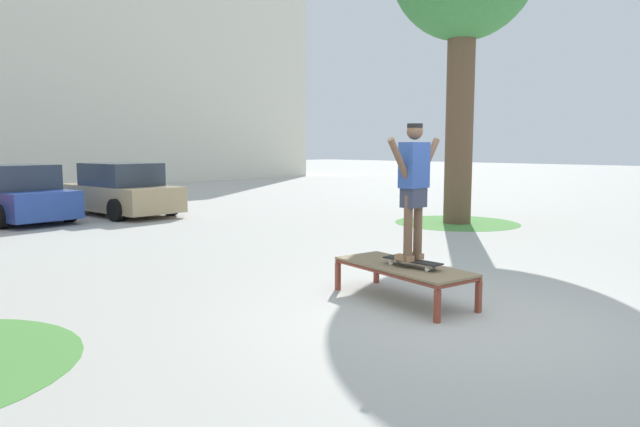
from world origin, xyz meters
name	(u,v)px	position (x,y,z in m)	size (l,w,h in m)	color
ground_plane	(457,318)	(0.00, 0.00, 0.00)	(120.00, 120.00, 0.00)	#B7B5AD
skate_box	(403,269)	(0.18, 0.91, 0.41)	(1.07, 2.00, 0.46)	brown
skateboard	(412,261)	(0.16, 0.75, 0.54)	(0.21, 0.80, 0.09)	black
skater	(414,182)	(0.16, 0.75, 1.53)	(1.00, 0.29, 1.69)	brown
grass_patch_near_right	(457,223)	(7.29, 4.48, 0.00)	(3.17, 3.17, 0.01)	#519342
car_blue	(13,195)	(-0.67, 12.98, 0.69)	(2.24, 4.35, 1.50)	#28479E
car_tan	(120,191)	(1.98, 12.36, 0.69)	(2.14, 4.31, 1.50)	tan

